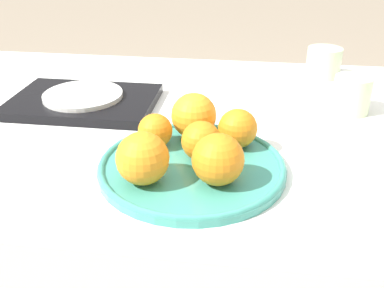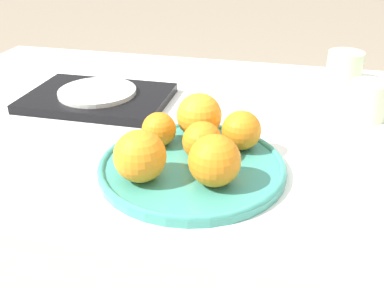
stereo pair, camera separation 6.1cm
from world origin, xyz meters
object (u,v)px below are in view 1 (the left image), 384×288
object	(u,v)px
orange_2	(218,159)
orange_5	(155,131)
orange_4	(238,128)
cup_0	(324,62)
side_plate	(83,95)
orange_0	(201,141)
orange_1	(143,158)
orange_3	(194,116)
serving_tray	(84,102)
cup_2	(352,95)
fruit_platter	(192,166)

from	to	relation	value
orange_2	orange_5	distance (m)	0.16
orange_4	cup_0	xyz separation A→B (m)	(0.20, 0.45, -0.01)
side_plate	cup_0	size ratio (longest dim) A/B	1.98
orange_0	side_plate	bearing A→B (deg)	142.33
orange_4	orange_0	bearing A→B (deg)	-136.78
orange_1	orange_5	size ratio (longest dim) A/B	1.34
orange_3	cup_0	bearing A→B (deg)	55.97
serving_tray	cup_0	size ratio (longest dim) A/B	3.56
orange_4	cup_0	world-z (taller)	orange_4
orange_4	serving_tray	bearing A→B (deg)	154.04
orange_1	orange_4	world-z (taller)	orange_1
serving_tray	cup_2	bearing A→B (deg)	4.72
orange_4	orange_5	bearing A→B (deg)	-171.67
orange_1	serving_tray	size ratio (longest dim) A/B	0.26
cup_0	cup_2	xyz separation A→B (m)	(0.03, -0.23, 0.00)
orange_0	orange_5	world-z (taller)	orange_0
orange_0	serving_tray	size ratio (longest dim) A/B	0.21
fruit_platter	orange_2	bearing A→B (deg)	-46.90
fruit_platter	orange_1	bearing A→B (deg)	-136.21
serving_tray	cup_0	bearing A→B (deg)	26.84
orange_1	orange_3	world-z (taller)	orange_3
side_plate	orange_4	bearing A→B (deg)	-25.96
orange_2	cup_0	bearing A→B (deg)	68.59
orange_4	serving_tray	size ratio (longest dim) A/B	0.22
orange_5	serving_tray	world-z (taller)	orange_5
orange_3	side_plate	bearing A→B (deg)	152.17
orange_3	orange_4	xyz separation A→B (m)	(0.08, -0.03, -0.01)
orange_2	orange_5	size ratio (longest dim) A/B	1.32
orange_5	serving_tray	distance (m)	0.28
orange_2	orange_4	world-z (taller)	orange_2
fruit_platter	orange_0	world-z (taller)	orange_0
orange_3	side_plate	distance (m)	0.30
orange_3	cup_2	size ratio (longest dim) A/B	1.05
orange_2	serving_tray	size ratio (longest dim) A/B	0.26
side_plate	cup_0	xyz separation A→B (m)	(0.55, 0.28, 0.01)
orange_0	orange_2	bearing A→B (deg)	-64.30
orange_3	orange_5	distance (m)	0.08
cup_0	orange_0	bearing A→B (deg)	-117.25
orange_4	orange_1	bearing A→B (deg)	-134.60
cup_2	orange_3	bearing A→B (deg)	-149.01
orange_5	orange_1	bearing A→B (deg)	-86.96
orange_5	cup_2	xyz separation A→B (m)	(0.37, 0.24, -0.00)
orange_4	side_plate	bearing A→B (deg)	154.04
fruit_platter	orange_4	size ratio (longest dim) A/B	4.49
fruit_platter	cup_2	world-z (taller)	cup_2
orange_5	cup_0	size ratio (longest dim) A/B	0.69
orange_0	cup_2	size ratio (longest dim) A/B	0.85
orange_1	orange_2	distance (m)	0.11
orange_3	cup_0	size ratio (longest dim) A/B	0.94
orange_1	orange_5	distance (m)	0.12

